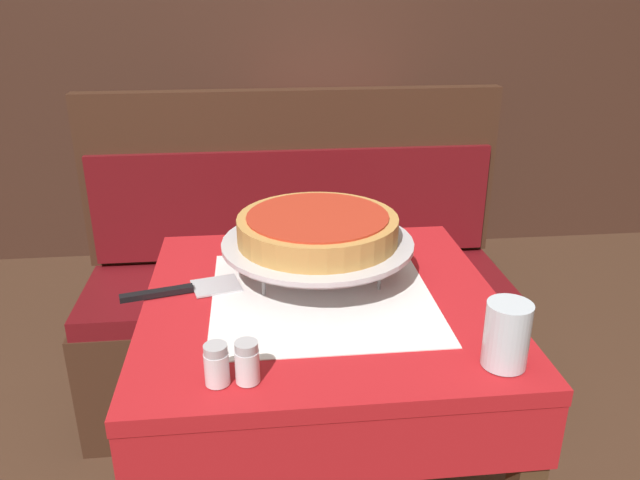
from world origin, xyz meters
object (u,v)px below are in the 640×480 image
pizza_pan_stand (318,245)px  pizza_server (185,290)px  salt_shaker (217,365)px  dining_table_rear (335,152)px  water_glass_near (507,335)px  deep_dish_pizza (318,228)px  condiment_caddy (347,122)px  pepper_shaker (247,362)px  dining_table_front (322,341)px  booth_bench (299,315)px

pizza_pan_stand → pizza_server: pizza_pan_stand is taller
pizza_server → salt_shaker: size_ratio=3.57×
pizza_pan_stand → salt_shaker: bearing=-118.7°
dining_table_rear → water_glass_near: size_ratio=6.86×
deep_dish_pizza → water_glass_near: 0.45m
salt_shaker → condiment_caddy: (0.47, 1.77, -0.00)m
pizza_server → condiment_caddy: bearing=69.4°
pepper_shaker → dining_table_rear: bearing=78.5°
water_glass_near → pepper_shaker: bearing=-179.7°
pepper_shaker → pizza_server: bearing=111.5°
water_glass_near → condiment_caddy: (0.00, 1.77, -0.02)m
water_glass_near → dining_table_rear: bearing=91.2°
pizza_pan_stand → condiment_caddy: condiment_caddy is taller
water_glass_near → salt_shaker: size_ratio=1.63×
deep_dish_pizza → salt_shaker: 0.42m
pizza_pan_stand → deep_dish_pizza: bearing=-82.0°
dining_table_front → deep_dish_pizza: 0.24m
salt_shaker → pepper_shaker: size_ratio=0.97×
dining_table_front → dining_table_rear: size_ratio=1.01×
dining_table_front → deep_dish_pizza: deep_dish_pizza is taller
dining_table_rear → salt_shaker: salt_shaker is taller
booth_bench → water_glass_near: booth_bench is taller
dining_table_front → condiment_caddy: bearing=79.7°
pizza_server → pepper_shaker: pepper_shaker is taller
pepper_shaker → booth_bench: bearing=81.6°
pizza_pan_stand → pizza_server: 0.29m
dining_table_front → dining_table_rear: bearing=81.7°
dining_table_rear → pepper_shaker: bearing=-101.5°
pizza_server → dining_table_rear: bearing=71.8°
dining_table_rear → booth_bench: size_ratio=0.56×
deep_dish_pizza → dining_table_rear: bearing=81.3°
salt_shaker → dining_table_front: bearing=54.8°
water_glass_near → pepper_shaker: (-0.42, -0.00, -0.02)m
booth_bench → dining_table_front: bearing=-90.1°
dining_table_rear → condiment_caddy: bearing=-67.2°
condiment_caddy → salt_shaker: bearing=-104.7°
dining_table_rear → pepper_shaker: 1.91m
dining_table_front → dining_table_rear: dining_table_front is taller
pizza_server → salt_shaker: 0.33m
salt_shaker → condiment_caddy: size_ratio=0.43×
dining_table_front → pepper_shaker: size_ratio=11.03×
water_glass_near → booth_bench: bearing=104.9°
dining_table_front → pizza_pan_stand: pizza_pan_stand is taller
dining_table_front → salt_shaker: bearing=-125.2°
pizza_pan_stand → salt_shaker: (-0.20, -0.36, -0.04)m
dining_table_rear → deep_dish_pizza: (-0.23, -1.51, 0.24)m
pizza_pan_stand → deep_dish_pizza: deep_dish_pizza is taller
dining_table_front → pizza_pan_stand: size_ratio=1.94×
condiment_caddy → dining_table_rear: bearing=112.8°
deep_dish_pizza → pepper_shaker: bearing=-112.6°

